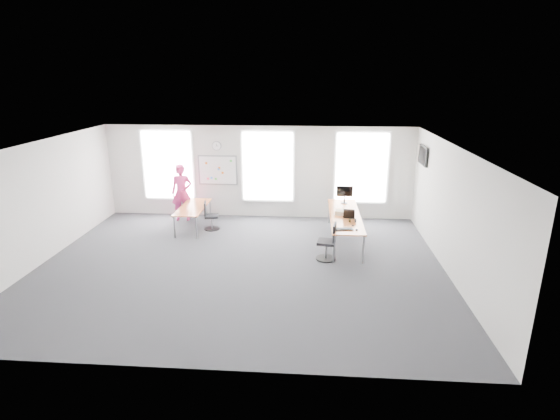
# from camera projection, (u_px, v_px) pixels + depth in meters

# --- Properties ---
(floor) EXTENTS (10.00, 10.00, 0.00)m
(floor) POSITION_uv_depth(u_px,v_px,m) (240.00, 266.00, 10.86)
(floor) COLOR #27282C
(floor) RESTS_ON ground
(ceiling) EXTENTS (10.00, 10.00, 0.00)m
(ceiling) POSITION_uv_depth(u_px,v_px,m) (237.00, 145.00, 9.96)
(ceiling) COLOR white
(ceiling) RESTS_ON ground
(wall_back) EXTENTS (10.00, 0.00, 10.00)m
(wall_back) POSITION_uv_depth(u_px,v_px,m) (259.00, 172.00, 14.22)
(wall_back) COLOR silver
(wall_back) RESTS_ON ground
(wall_front) EXTENTS (10.00, 0.00, 10.00)m
(wall_front) POSITION_uv_depth(u_px,v_px,m) (196.00, 286.00, 6.60)
(wall_front) COLOR silver
(wall_front) RESTS_ON ground
(wall_left) EXTENTS (0.00, 10.00, 10.00)m
(wall_left) POSITION_uv_depth(u_px,v_px,m) (38.00, 204.00, 10.76)
(wall_left) COLOR silver
(wall_left) RESTS_ON ground
(wall_right) EXTENTS (0.00, 10.00, 10.00)m
(wall_right) POSITION_uv_depth(u_px,v_px,m) (453.00, 213.00, 10.06)
(wall_right) COLOR silver
(wall_right) RESTS_ON ground
(window_left) EXTENTS (1.60, 0.06, 2.20)m
(window_left) POSITION_uv_depth(u_px,v_px,m) (168.00, 165.00, 14.34)
(window_left) COLOR silver
(window_left) RESTS_ON wall_back
(window_mid) EXTENTS (1.60, 0.06, 2.20)m
(window_mid) POSITION_uv_depth(u_px,v_px,m) (268.00, 166.00, 14.11)
(window_mid) COLOR silver
(window_mid) RESTS_ON wall_back
(window_right) EXTENTS (1.60, 0.06, 2.20)m
(window_right) POSITION_uv_depth(u_px,v_px,m) (361.00, 168.00, 13.90)
(window_right) COLOR silver
(window_right) RESTS_ON wall_back
(desk_right) EXTENTS (0.85, 3.20, 0.78)m
(desk_right) POSITION_uv_depth(u_px,v_px,m) (345.00, 217.00, 12.26)
(desk_right) COLOR orange
(desk_right) RESTS_ON ground
(desk_left) EXTENTS (0.76, 1.90, 0.69)m
(desk_left) POSITION_uv_depth(u_px,v_px,m) (193.00, 208.00, 13.32)
(desk_left) COLOR orange
(desk_left) RESTS_ON ground
(chair_right) EXTENTS (0.52, 0.52, 0.97)m
(chair_right) POSITION_uv_depth(u_px,v_px,m) (329.00, 244.00, 11.11)
(chair_right) COLOR black
(chair_right) RESTS_ON ground
(chair_left) EXTENTS (0.47, 0.47, 0.87)m
(chair_left) POSITION_uv_depth(u_px,v_px,m) (210.00, 217.00, 13.30)
(chair_left) COLOR black
(chair_left) RESTS_ON ground
(person) EXTENTS (0.72, 0.52, 1.83)m
(person) POSITION_uv_depth(u_px,v_px,m) (182.00, 193.00, 14.01)
(person) COLOR #D02F73
(person) RESTS_ON ground
(whiteboard) EXTENTS (1.20, 0.03, 0.90)m
(whiteboard) POSITION_uv_depth(u_px,v_px,m) (218.00, 170.00, 14.27)
(whiteboard) COLOR white
(whiteboard) RESTS_ON wall_back
(wall_clock) EXTENTS (0.30, 0.04, 0.30)m
(wall_clock) POSITION_uv_depth(u_px,v_px,m) (217.00, 146.00, 14.03)
(wall_clock) COLOR gray
(wall_clock) RESTS_ON wall_back
(tv) EXTENTS (0.06, 0.90, 0.55)m
(tv) POSITION_uv_depth(u_px,v_px,m) (423.00, 155.00, 12.68)
(tv) COLOR black
(tv) RESTS_ON wall_right
(keyboard) EXTENTS (0.48, 0.25, 0.02)m
(keyboard) POSITION_uv_depth(u_px,v_px,m) (344.00, 229.00, 11.08)
(keyboard) COLOR black
(keyboard) RESTS_ON desk_right
(mouse) EXTENTS (0.07, 0.11, 0.04)m
(mouse) POSITION_uv_depth(u_px,v_px,m) (357.00, 230.00, 11.03)
(mouse) COLOR black
(mouse) RESTS_ON desk_right
(lens_cap) EXTENTS (0.08, 0.08, 0.01)m
(lens_cap) POSITION_uv_depth(u_px,v_px,m) (353.00, 225.00, 11.38)
(lens_cap) COLOR black
(lens_cap) RESTS_ON desk_right
(headphones) EXTENTS (0.19, 0.10, 0.11)m
(headphones) POSITION_uv_depth(u_px,v_px,m) (352.00, 220.00, 11.62)
(headphones) COLOR black
(headphones) RESTS_ON desk_right
(laptop_sleeve) EXTENTS (0.31, 0.21, 0.25)m
(laptop_sleeve) POSITION_uv_depth(u_px,v_px,m) (349.00, 214.00, 11.90)
(laptop_sleeve) COLOR black
(laptop_sleeve) RESTS_ON desk_right
(paper_stack) EXTENTS (0.39, 0.33, 0.11)m
(paper_stack) POSITION_uv_depth(u_px,v_px,m) (341.00, 213.00, 12.26)
(paper_stack) COLOR beige
(paper_stack) RESTS_ON desk_right
(monitor) EXTENTS (0.49, 0.20, 0.55)m
(monitor) POSITION_uv_depth(u_px,v_px,m) (345.00, 193.00, 13.24)
(monitor) COLOR black
(monitor) RESTS_ON desk_right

